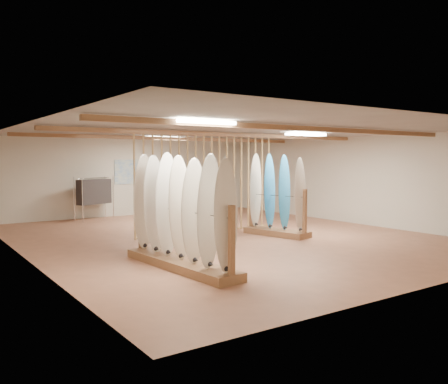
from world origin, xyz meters
TOP-DOWN VIEW (x-y plane):
  - floor at (0.00, 0.00)m, footprint 12.00×12.00m
  - ceiling at (0.00, 0.00)m, footprint 12.00×12.00m
  - wall_back at (0.00, 6.00)m, footprint 12.00×0.00m
  - wall_front at (0.00, -6.00)m, footprint 12.00×0.00m
  - wall_left at (-5.00, 0.00)m, footprint 0.00×12.00m
  - wall_right at (5.00, 0.00)m, footprint 0.00×12.00m
  - ceiling_slats at (0.00, 0.00)m, footprint 9.50×6.12m
  - light_panels at (0.00, 0.00)m, footprint 1.20×0.35m
  - bamboo_partition at (0.00, 0.80)m, footprint 4.45×0.05m
  - poster at (0.00, 5.98)m, footprint 1.40×0.03m
  - rack_left at (-2.75, -2.55)m, footprint 0.84×3.19m
  - rack_right at (1.31, -0.62)m, footprint 1.02×1.96m
  - clothing_rack_a at (-1.66, 5.40)m, footprint 1.31×0.84m
  - clothing_rack_b at (1.73, 5.40)m, footprint 1.27×0.58m
  - shopper_a at (0.66, 4.18)m, footprint 0.75×0.64m
  - shopper_b at (0.48, 3.06)m, footprint 1.04×0.94m

SIDE VIEW (x-z plane):
  - floor at x=0.00m, z-range 0.00..0.00m
  - rack_right at x=1.31m, z-range -0.35..1.82m
  - rack_left at x=-2.75m, z-range -0.34..1.86m
  - shopper_a at x=0.66m, z-range 0.00..1.73m
  - shopper_b at x=0.48m, z-range 0.00..1.77m
  - clothing_rack_b at x=1.73m, z-range 0.21..1.60m
  - clothing_rack_a at x=-1.66m, z-range 0.22..1.70m
  - bamboo_partition at x=0.00m, z-range 0.01..2.79m
  - wall_back at x=0.00m, z-range -4.60..7.40m
  - wall_front at x=0.00m, z-range -4.60..7.40m
  - wall_left at x=-5.00m, z-range -4.60..7.40m
  - wall_right at x=5.00m, z-range -4.60..7.40m
  - poster at x=0.00m, z-range 1.15..2.05m
  - ceiling_slats at x=0.00m, z-range 2.67..2.77m
  - light_panels at x=0.00m, z-range 2.71..2.77m
  - ceiling at x=0.00m, z-range 2.80..2.80m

